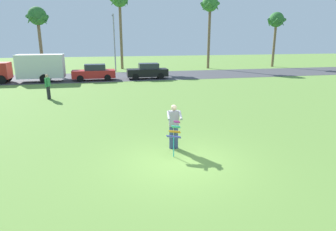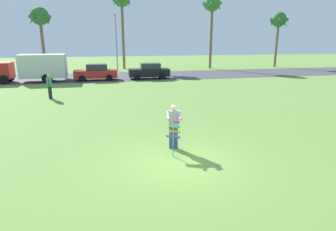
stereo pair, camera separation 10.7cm
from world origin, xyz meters
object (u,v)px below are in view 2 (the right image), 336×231
object	(u,v)px
palm_tree_left_near	(40,19)
palm_tree_centre_far	(212,7)
kite_held	(174,133)
palm_tree_right_near	(122,3)
person_kite_flyer	(174,125)
parked_car_red	(96,72)
parked_truck_red_cab	(34,67)
palm_tree_far_left	(279,22)
person_walker_near	(49,86)
parked_car_black	(149,71)
streetlight_pole	(116,39)

from	to	relation	value
palm_tree_left_near	palm_tree_centre_far	xyz separation A→B (m)	(21.59, 0.68, 1.79)
kite_held	palm_tree_right_near	bearing A→B (deg)	89.54
person_kite_flyer	palm_tree_left_near	distance (m)	29.96
kite_held	parked_car_red	world-z (taller)	parked_car_red
parked_truck_red_cab	palm_tree_far_left	xyz separation A→B (m)	(31.31, 8.96, 4.96)
parked_truck_red_cab	person_walker_near	distance (m)	9.30
kite_held	palm_tree_centre_far	xyz separation A→B (m)	(12.07, 29.16, 7.28)
palm_tree_far_left	person_walker_near	world-z (taller)	palm_tree_far_left
parked_car_black	streetlight_pole	bearing A→B (deg)	110.95
palm_tree_left_near	person_kite_flyer	bearing A→B (deg)	-70.91
kite_held	parked_car_red	bearing A→B (deg)	99.10
kite_held	parked_car_red	size ratio (longest dim) A/B	0.29
palm_tree_left_near	palm_tree_centre_far	world-z (taller)	palm_tree_centre_far
palm_tree_left_near	palm_tree_far_left	world-z (taller)	palm_tree_far_left
parked_car_red	palm_tree_centre_far	distance (m)	19.11
palm_tree_left_near	palm_tree_centre_far	distance (m)	21.67
palm_tree_left_near	palm_tree_right_near	size ratio (longest dim) A/B	0.76
parked_truck_red_cab	palm_tree_far_left	world-z (taller)	palm_tree_far_left
kite_held	palm_tree_left_near	size ratio (longest dim) A/B	0.16
person_kite_flyer	palm_tree_centre_far	xyz separation A→B (m)	(11.95, 28.53, 7.16)
person_walker_near	kite_held	bearing A→B (deg)	-61.99
palm_tree_centre_far	person_walker_near	xyz separation A→B (m)	(-18.24, -17.55, -7.18)
kite_held	person_kite_flyer	bearing A→B (deg)	79.37
kite_held	palm_tree_far_left	size ratio (longest dim) A/B	0.16
parked_truck_red_cab	streetlight_pole	xyz separation A→B (m)	(8.22, 7.71, 2.59)
person_kite_flyer	palm_tree_right_near	bearing A→B (deg)	89.76
parked_truck_red_cab	person_walker_near	xyz separation A→B (m)	(2.84, -8.85, -0.48)
parked_car_black	palm_tree_right_near	xyz separation A→B (m)	(-1.91, 10.68, 7.81)
person_kite_flyer	palm_tree_far_left	world-z (taller)	palm_tree_far_left
parked_car_red	palm_tree_far_left	world-z (taller)	palm_tree_far_left
person_kite_flyer	palm_tree_centre_far	distance (m)	31.75
palm_tree_right_near	parked_car_red	bearing A→B (deg)	-108.26
streetlight_pole	parked_car_black	bearing A→B (deg)	-69.05
streetlight_pole	palm_tree_far_left	bearing A→B (deg)	3.12
person_kite_flyer	streetlight_pole	xyz separation A→B (m)	(-0.91, 27.53, 3.05)
palm_tree_right_near	palm_tree_far_left	xyz separation A→B (m)	(22.05, -1.72, -2.22)
palm_tree_far_left	palm_tree_right_near	bearing A→B (deg)	175.54
kite_held	parked_truck_red_cab	bearing A→B (deg)	113.77
person_kite_flyer	palm_tree_far_left	distance (m)	36.74
parked_car_black	streetlight_pole	xyz separation A→B (m)	(-2.95, 7.71, 3.22)
person_kite_flyer	parked_car_black	world-z (taller)	person_kite_flyer
kite_held	parked_car_black	distance (m)	20.57
palm_tree_far_left	palm_tree_centre_far	bearing A→B (deg)	-178.55
parked_car_black	palm_tree_left_near	distance (m)	15.22
palm_tree_right_near	palm_tree_far_left	bearing A→B (deg)	-4.46
kite_held	palm_tree_right_near	size ratio (longest dim) A/B	0.12
parked_car_red	parked_car_black	bearing A→B (deg)	-0.01
parked_truck_red_cab	palm_tree_right_near	bearing A→B (deg)	49.08
parked_car_black	palm_tree_centre_far	size ratio (longest dim) A/B	0.44
parked_truck_red_cab	person_kite_flyer	bearing A→B (deg)	-65.27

